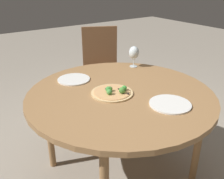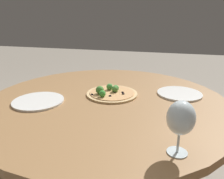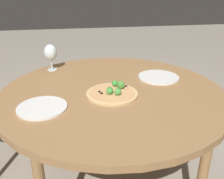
# 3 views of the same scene
# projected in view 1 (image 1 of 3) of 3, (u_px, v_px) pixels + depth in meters

# --- Properties ---
(ground_plane) EXTENTS (12.00, 12.00, 0.00)m
(ground_plane) POSITION_uv_depth(u_px,v_px,m) (119.00, 173.00, 1.99)
(ground_plane) COLOR gray
(dining_table) EXTENTS (1.27, 1.27, 0.72)m
(dining_table) POSITION_uv_depth(u_px,v_px,m) (120.00, 100.00, 1.71)
(dining_table) COLOR olive
(dining_table) RESTS_ON ground_plane
(chair) EXTENTS (0.53, 0.53, 0.95)m
(chair) POSITION_uv_depth(u_px,v_px,m) (101.00, 69.00, 2.72)
(chair) COLOR brown
(chair) RESTS_ON ground_plane
(pizza) EXTENTS (0.28, 0.28, 0.06)m
(pizza) POSITION_uv_depth(u_px,v_px,m) (113.00, 92.00, 1.66)
(pizza) COLOR tan
(pizza) RESTS_ON dining_table
(wine_glass) EXTENTS (0.09, 0.09, 0.18)m
(wine_glass) POSITION_uv_depth(u_px,v_px,m) (134.00, 53.00, 2.12)
(wine_glass) COLOR silver
(wine_glass) RESTS_ON dining_table
(plate_near) EXTENTS (0.26, 0.26, 0.01)m
(plate_near) POSITION_uv_depth(u_px,v_px,m) (170.00, 104.00, 1.52)
(plate_near) COLOR silver
(plate_near) RESTS_ON dining_table
(plate_far) EXTENTS (0.24, 0.24, 0.01)m
(plate_far) POSITION_uv_depth(u_px,v_px,m) (74.00, 79.00, 1.88)
(plate_far) COLOR silver
(plate_far) RESTS_ON dining_table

